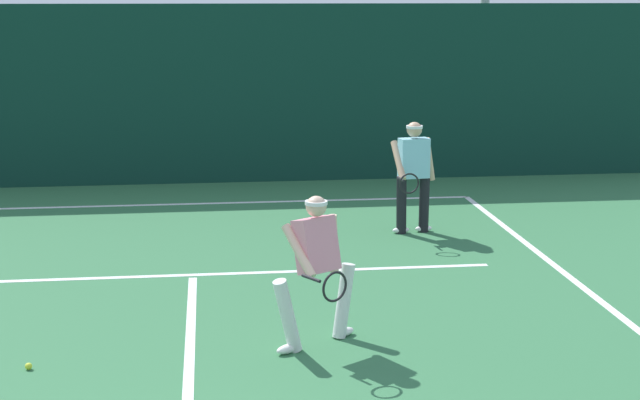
{
  "coord_description": "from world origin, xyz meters",
  "views": [
    {
      "loc": [
        0.24,
        -4.84,
        3.43
      ],
      "look_at": [
        1.55,
        6.14,
        1.0
      ],
      "focal_mm": 52.91,
      "sensor_mm": 36.0,
      "label": 1
    }
  ],
  "objects": [
    {
      "name": "court_line_baseline_far",
      "position": [
        0.0,
        10.62,
        0.0
      ],
      "size": [
        9.26,
        0.1,
        0.01
      ],
      "primitive_type": "cube",
      "color": "white",
      "rests_on": "ground_plane"
    },
    {
      "name": "court_line_service",
      "position": [
        0.0,
        6.52,
        0.0
      ],
      "size": [
        7.55,
        0.1,
        0.01
      ],
      "primitive_type": "cube",
      "color": "white",
      "rests_on": "ground_plane"
    },
    {
      "name": "court_line_centre",
      "position": [
        0.0,
        3.2,
        0.0
      ],
      "size": [
        0.1,
        6.4,
        0.01
      ],
      "primitive_type": "cube",
      "color": "white",
      "rests_on": "ground_plane"
    },
    {
      "name": "player_near",
      "position": [
        1.26,
        3.96,
        0.83
      ],
      "size": [
        0.93,
        1.06,
        1.53
      ],
      "rotation": [
        0.0,
        0.0,
        3.72
      ],
      "color": "silver",
      "rests_on": "ground_plane"
    },
    {
      "name": "player_far",
      "position": [
        3.17,
        8.3,
        0.9
      ],
      "size": [
        0.68,
        0.87,
        1.63
      ],
      "rotation": [
        0.0,
        0.0,
        3.29
      ],
      "color": "black",
      "rests_on": "ground_plane"
    },
    {
      "name": "tennis_ball",
      "position": [
        -1.48,
        3.66,
        0.03
      ],
      "size": [
        0.07,
        0.07,
        0.07
      ],
      "primitive_type": "sphere",
      "color": "#D1E033",
      "rests_on": "ground_plane"
    },
    {
      "name": "back_fence_windscreen",
      "position": [
        0.0,
        12.44,
        1.63
      ],
      "size": [
        19.31,
        0.12,
        3.26
      ],
      "primitive_type": "cube",
      "color": "#0E3228",
      "rests_on": "ground_plane"
    }
  ]
}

